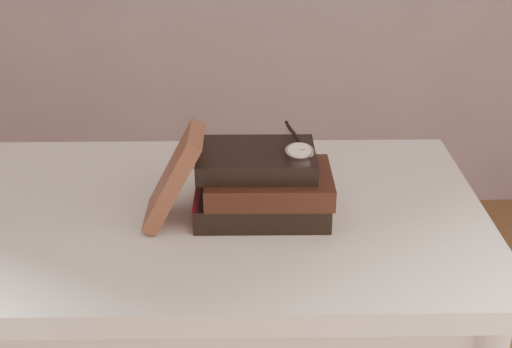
{
  "coord_description": "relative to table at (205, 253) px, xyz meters",
  "views": [
    {
      "loc": [
        0.08,
        -0.72,
        1.36
      ],
      "look_at": [
        0.09,
        0.34,
        0.82
      ],
      "focal_mm": 48.7,
      "sensor_mm": 36.0,
      "label": 1
    }
  ],
  "objects": [
    {
      "name": "book_stack",
      "position": [
        0.11,
        -0.01,
        0.15
      ],
      "size": [
        0.24,
        0.16,
        0.12
      ],
      "color": "black",
      "rests_on": "table"
    },
    {
      "name": "eyeglasses",
      "position": [
        0.02,
        0.07,
        0.16
      ],
      "size": [
        0.1,
        0.11,
        0.05
      ],
      "color": "silver",
      "rests_on": "book_stack"
    },
    {
      "name": "journal",
      "position": [
        -0.04,
        -0.04,
        0.18
      ],
      "size": [
        0.11,
        0.11,
        0.17
      ],
      "primitive_type": "cube",
      "rotation": [
        0.0,
        0.49,
        -0.0
      ],
      "color": "#49281C",
      "rests_on": "table"
    },
    {
      "name": "pocket_watch",
      "position": [
        0.17,
        -0.02,
        0.22
      ],
      "size": [
        0.05,
        0.15,
        0.02
      ],
      "color": "silver",
      "rests_on": "book_stack"
    },
    {
      "name": "table",
      "position": [
        0.0,
        0.0,
        0.0
      ],
      "size": [
        1.0,
        0.6,
        0.75
      ],
      "color": "silver",
      "rests_on": "ground"
    }
  ]
}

